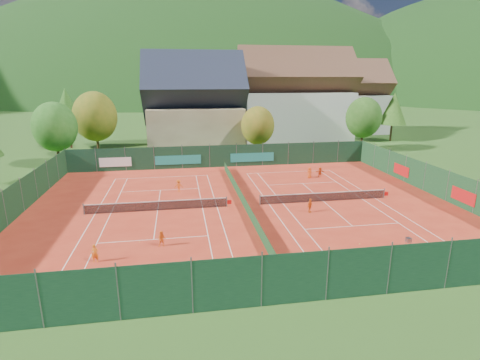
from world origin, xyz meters
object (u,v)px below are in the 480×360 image
Objects in this scene: hotel_block_a at (294,101)px; ball_hopper at (409,240)px; hotel_block_b at (346,101)px; player_right_near at (310,206)px; chalet at (195,109)px; player_left_far at (179,186)px; player_left_near at (95,253)px; player_right_far_b at (320,172)px; player_left_mid at (162,239)px; player_right_far_a at (309,173)px.

ball_hopper is at bearing -97.09° from hotel_block_a.
hotel_block_b is 53.05m from player_right_near.
hotel_block_a is 16.14m from hotel_block_b.
chalet is 25.45m from player_left_far.
hotel_block_a reaches higher than hotel_block_b.
chalet is 0.94× the size of hotel_block_b.
chalet is 19.94m from hotel_block_a.
player_left_near is 29.01m from player_right_far_b.
player_right_near reaches higher than ball_hopper.
player_left_near is (-8.59, -39.39, -6.00)m from chalet.
hotel_block_b is at bearing 49.38° from player_left_near.
player_right_far_b is at bearing -56.54° from chalet.
ball_hopper is 0.62× the size of player_right_near.
player_left_near is at bearing -127.92° from hotel_block_b.
player_left_near reaches higher than player_left_mid.
player_right_far_a is (-20.42, -35.41, -5.95)m from hotel_block_b.
player_right_near is 0.97× the size of player_right_far_a.
hotel_block_a reaches higher than ball_hopper.
chalet is at bearing -162.47° from hotel_block_a.
player_left_mid is 13.85m from player_right_near.
player_right_far_b is (5.39, 11.54, -0.03)m from player_right_near.
player_right_near is at bearing 119.92° from ball_hopper.
player_left_near is at bearing -102.30° from chalet.
player_left_near is at bearing 42.60° from player_right_far_b.
hotel_block_b is 41.31m from player_right_far_a.
chalet is 12.49× the size of player_right_near.
hotel_block_b is at bearing -114.63° from player_right_far_b.
ball_hopper is at bearing 78.48° from player_right_far_a.
hotel_block_a is 16.65× the size of player_right_near.
chalet is 12.07× the size of player_right_far_a.
ball_hopper is at bearing -109.91° from hotel_block_b.
player_right_far_b is (-5.00, -27.19, -6.76)m from hotel_block_a.
hotel_block_b is 64.05m from player_left_mid.
ball_hopper is 0.67× the size of player_left_mid.
player_left_far is (-16.21, 16.12, 0.13)m from ball_hopper.
hotel_block_b is at bearing 70.09° from ball_hopper.
player_left_mid is at bearing 85.46° from player_left_far.
player_left_near is (-41.59, -53.39, -5.99)m from hotel_block_b.
hotel_block_b is (33.00, 14.00, -0.01)m from chalet.
player_left_far is 1.05× the size of player_right_near.
player_left_mid reaches higher than ball_hopper.
player_left_far is (-22.02, -30.56, -6.70)m from hotel_block_a.
chalet is at bearing -157.01° from hotel_block_b.
hotel_block_a is 17.26× the size of player_left_near.
player_left_far is at bearing 66.71° from player_left_near.
player_right_near reaches higher than player_left_mid.
chalet reaches higher than player_right_far_b.
player_left_far is at bearing 87.47° from player_left_mid.
player_right_near is at bearing -105.02° from hotel_block_a.
chalet is 34.36m from player_right_near.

